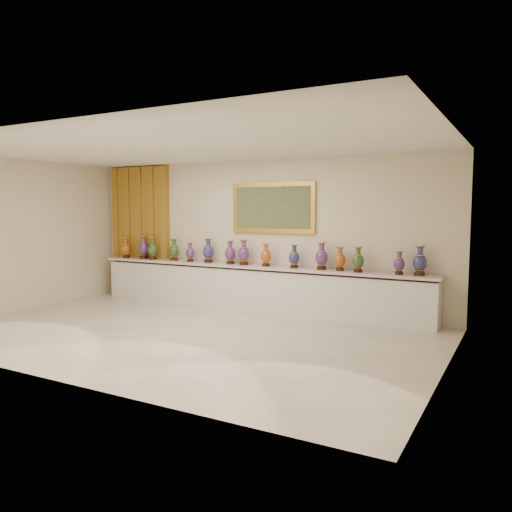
{
  "coord_description": "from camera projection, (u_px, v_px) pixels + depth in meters",
  "views": [
    {
      "loc": [
        4.85,
        -6.37,
        2.01
      ],
      "look_at": [
        0.42,
        1.7,
        1.15
      ],
      "focal_mm": 35.0,
      "sensor_mm": 36.0,
      "label": 1
    }
  ],
  "objects": [
    {
      "name": "room",
      "position": [
        159.0,
        228.0,
        11.24
      ],
      "size": [
        8.0,
        8.0,
        8.0
      ],
      "color": "beige",
      "rests_on": "ground"
    },
    {
      "name": "counter",
      "position": [
        251.0,
        288.0,
        10.01
      ],
      "size": [
        7.28,
        0.48,
        0.9
      ],
      "color": "white",
      "rests_on": "ground"
    },
    {
      "name": "vase_3",
      "position": [
        174.0,
        251.0,
        10.85
      ],
      "size": [
        0.23,
        0.23,
        0.48
      ],
      "rotation": [
        0.0,
        0.0,
        0.05
      ],
      "color": "black",
      "rests_on": "counter"
    },
    {
      "name": "vase_4",
      "position": [
        190.0,
        253.0,
        10.63
      ],
      "size": [
        0.23,
        0.23,
        0.41
      ],
      "rotation": [
        0.0,
        0.0,
        -0.23
      ],
      "color": "black",
      "rests_on": "counter"
    },
    {
      "name": "vase_12",
      "position": [
        358.0,
        261.0,
        8.85
      ],
      "size": [
        0.23,
        0.23,
        0.45
      ],
      "rotation": [
        0.0,
        0.0,
        0.11
      ],
      "color": "black",
      "rests_on": "counter"
    },
    {
      "name": "vase_0",
      "position": [
        126.0,
        249.0,
        11.46
      ],
      "size": [
        0.26,
        0.26,
        0.46
      ],
      "rotation": [
        0.0,
        0.0,
        -0.25
      ],
      "color": "black",
      "rests_on": "counter"
    },
    {
      "name": "ground",
      "position": [
        183.0,
        334.0,
        8.07
      ],
      "size": [
        8.0,
        8.0,
        0.0
      ],
      "primitive_type": "plane",
      "color": "beige",
      "rests_on": "ground"
    },
    {
      "name": "vase_6",
      "position": [
        230.0,
        253.0,
        10.17
      ],
      "size": [
        0.24,
        0.24,
        0.48
      ],
      "rotation": [
        0.0,
        0.0,
        -0.11
      ],
      "color": "black",
      "rests_on": "counter"
    },
    {
      "name": "vase_14",
      "position": [
        420.0,
        262.0,
        8.4
      ],
      "size": [
        0.29,
        0.29,
        0.51
      ],
      "rotation": [
        0.0,
        0.0,
        -0.31
      ],
      "color": "black",
      "rests_on": "counter"
    },
    {
      "name": "vase_11",
      "position": [
        340.0,
        260.0,
        9.06
      ],
      "size": [
        0.23,
        0.23,
        0.44
      ],
      "rotation": [
        0.0,
        0.0,
        -0.17
      ],
      "color": "black",
      "rests_on": "counter"
    },
    {
      "name": "vase_2",
      "position": [
        153.0,
        250.0,
        11.09
      ],
      "size": [
        0.29,
        0.29,
        0.48
      ],
      "rotation": [
        0.0,
        0.0,
        0.36
      ],
      "color": "black",
      "rests_on": "counter"
    },
    {
      "name": "vase_8",
      "position": [
        266.0,
        256.0,
        9.76
      ],
      "size": [
        0.27,
        0.27,
        0.45
      ],
      "rotation": [
        0.0,
        0.0,
        -0.38
      ],
      "color": "black",
      "rests_on": "counter"
    },
    {
      "name": "vase_10",
      "position": [
        322.0,
        257.0,
        9.23
      ],
      "size": [
        0.26,
        0.26,
        0.51
      ],
      "rotation": [
        0.0,
        0.0,
        -0.12
      ],
      "color": "black",
      "rests_on": "counter"
    },
    {
      "name": "vase_9",
      "position": [
        294.0,
        257.0,
        9.48
      ],
      "size": [
        0.24,
        0.24,
        0.45
      ],
      "rotation": [
        0.0,
        0.0,
        0.19
      ],
      "color": "black",
      "rests_on": "counter"
    },
    {
      "name": "vase_13",
      "position": [
        399.0,
        264.0,
        8.53
      ],
      "size": [
        0.21,
        0.21,
        0.4
      ],
      "rotation": [
        0.0,
        0.0,
        -0.12
      ],
      "color": "black",
      "rests_on": "counter"
    },
    {
      "name": "vase_5",
      "position": [
        208.0,
        252.0,
        10.45
      ],
      "size": [
        0.26,
        0.26,
        0.51
      ],
      "rotation": [
        0.0,
        0.0,
        0.08
      ],
      "color": "black",
      "rests_on": "counter"
    },
    {
      "name": "vase_1",
      "position": [
        143.0,
        249.0,
        11.27
      ],
      "size": [
        0.26,
        0.26,
        0.5
      ],
      "rotation": [
        0.0,
        0.0,
        -0.14
      ],
      "color": "black",
      "rests_on": "counter"
    },
    {
      "name": "label_card",
      "position": [
        173.0,
        261.0,
        10.73
      ],
      "size": [
        0.1,
        0.06,
        0.0
      ],
      "primitive_type": "cube",
      "color": "white",
      "rests_on": "counter"
    },
    {
      "name": "vase_7",
      "position": [
        244.0,
        254.0,
        10.0
      ],
      "size": [
        0.26,
        0.26,
        0.51
      ],
      "rotation": [
        0.0,
        0.0,
        0.1
      ],
      "color": "black",
      "rests_on": "counter"
    }
  ]
}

